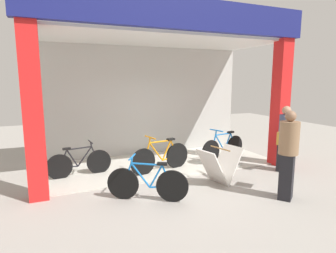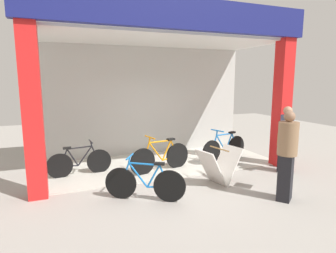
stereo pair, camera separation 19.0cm
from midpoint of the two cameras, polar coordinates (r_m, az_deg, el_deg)
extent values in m
plane|color=#9E9991|center=(6.83, 1.29, -10.37)|extent=(20.75, 20.75, 0.00)
cube|color=beige|center=(7.95, -2.48, -7.45)|extent=(6.38, 2.54, 0.02)
cube|color=#B7B7B2|center=(8.84, -5.43, 5.25)|extent=(6.38, 0.12, 3.36)
cube|color=red|center=(5.92, -26.34, 2.34)|extent=(0.36, 0.36, 3.36)
cube|color=red|center=(8.17, 21.06, 4.34)|extent=(0.36, 0.36, 3.36)
cube|color=navy|center=(6.45, 2.00, 21.81)|extent=(6.58, 0.20, 0.67)
cube|color=silver|center=(7.68, -2.66, 17.02)|extent=(6.38, 2.54, 0.06)
cylinder|color=black|center=(7.50, 1.12, -5.88)|extent=(0.67, 0.19, 0.67)
cylinder|color=black|center=(6.96, -5.83, -7.15)|extent=(0.67, 0.19, 0.67)
cylinder|color=orange|center=(7.37, -0.42, -6.36)|extent=(0.45, 0.13, 0.09)
cylinder|color=orange|center=(7.26, -1.03, -4.81)|extent=(0.29, 0.10, 0.50)
cylinder|color=orange|center=(7.09, -3.18, -5.11)|extent=(0.41, 0.13, 0.53)
cylinder|color=orange|center=(7.10, -2.31, -3.06)|extent=(0.64, 0.18, 0.05)
cylinder|color=orange|center=(7.38, 0.41, -4.38)|extent=(0.22, 0.08, 0.45)
cylinder|color=orange|center=(6.95, -5.11, -5.22)|extent=(0.20, 0.08, 0.47)
cylinder|color=orange|center=(6.92, -4.48, -2.76)|extent=(0.06, 0.05, 0.14)
cylinder|color=orange|center=(6.92, -4.41, -2.21)|extent=(0.13, 0.46, 0.03)
cube|color=black|center=(7.27, -0.19, -2.58)|extent=(0.22, 0.14, 0.05)
cylinder|color=black|center=(7.17, -21.76, -7.59)|extent=(0.60, 0.09, 0.60)
cylinder|color=black|center=(7.30, -14.47, -6.89)|extent=(0.60, 0.09, 0.60)
cylinder|color=black|center=(7.19, -20.01, -7.60)|extent=(0.41, 0.07, 0.08)
cylinder|color=black|center=(7.15, -19.43, -6.05)|extent=(0.26, 0.05, 0.45)
cylinder|color=black|center=(7.19, -17.16, -5.78)|extent=(0.37, 0.06, 0.47)
cylinder|color=black|center=(7.12, -18.16, -4.17)|extent=(0.58, 0.08, 0.05)
cylinder|color=black|center=(7.12, -21.04, -6.01)|extent=(0.20, 0.05, 0.40)
cylinder|color=black|center=(7.23, -15.25, -5.42)|extent=(0.18, 0.05, 0.42)
cylinder|color=black|center=(7.15, -15.99, -3.45)|extent=(0.05, 0.04, 0.13)
cylinder|color=black|center=(7.14, -16.09, -2.99)|extent=(0.06, 0.42, 0.03)
cube|color=black|center=(7.08, -20.47, -4.21)|extent=(0.19, 0.11, 0.05)
cylinder|color=black|center=(8.70, 12.66, -3.98)|extent=(0.66, 0.22, 0.67)
cylinder|color=black|center=(7.94, 7.91, -5.12)|extent=(0.66, 0.22, 0.67)
cylinder|color=blue|center=(8.52, 11.62, -4.40)|extent=(0.45, 0.16, 0.09)
cylinder|color=blue|center=(8.40, 11.25, -3.05)|extent=(0.29, 0.11, 0.50)
cylinder|color=blue|center=(8.16, 9.79, -3.31)|extent=(0.41, 0.15, 0.53)
cylinder|color=blue|center=(8.21, 10.44, -1.52)|extent=(0.63, 0.21, 0.05)
cylinder|color=blue|center=(8.56, 12.23, -2.68)|extent=(0.22, 0.09, 0.45)
cylinder|color=blue|center=(7.96, 8.47, -3.41)|extent=(0.20, 0.09, 0.47)
cylinder|color=blue|center=(7.96, 8.98, -1.25)|extent=(0.06, 0.05, 0.14)
cylinder|color=blue|center=(7.96, 9.04, -0.77)|extent=(0.16, 0.46, 0.03)
cube|color=black|center=(8.44, 11.89, -1.11)|extent=(0.22, 0.15, 0.05)
cylinder|color=black|center=(5.49, -0.15, -11.93)|extent=(0.56, 0.35, 0.62)
cylinder|color=black|center=(5.69, -10.01, -11.28)|extent=(0.56, 0.35, 0.62)
cylinder|color=blue|center=(5.53, -2.53, -12.03)|extent=(0.38, 0.24, 0.08)
cylinder|color=blue|center=(5.48, -3.45, -10.00)|extent=(0.25, 0.17, 0.47)
cylinder|color=blue|center=(5.54, -6.54, -9.74)|extent=(0.35, 0.22, 0.49)
cylinder|color=blue|center=(5.44, -5.34, -7.56)|extent=(0.53, 0.33, 0.05)
cylinder|color=blue|center=(5.43, -1.27, -9.88)|extent=(0.19, 0.13, 0.42)
cylinder|color=blue|center=(5.59, -9.11, -9.34)|extent=(0.18, 0.12, 0.43)
cylinder|color=blue|center=(5.49, -8.31, -6.70)|extent=(0.06, 0.06, 0.13)
cylinder|color=blue|center=(5.47, -8.23, -6.07)|extent=(0.25, 0.39, 0.03)
cube|color=black|center=(5.38, -2.20, -7.50)|extent=(0.21, 0.18, 0.05)
cube|color=silver|center=(6.37, 8.04, -8.15)|extent=(0.58, 0.68, 0.81)
cube|color=silver|center=(6.67, 10.92, -7.43)|extent=(0.58, 0.68, 0.81)
cylinder|color=olive|center=(6.41, 9.61, -4.37)|extent=(0.15, 0.59, 0.03)
cube|color=black|center=(7.79, 21.62, -5.37)|extent=(0.35, 0.32, 0.83)
cylinder|color=#3F4766|center=(7.64, 21.94, -0.10)|extent=(0.40, 0.40, 0.62)
sphere|color=tan|center=(7.59, 22.13, 3.02)|extent=(0.22, 0.22, 0.22)
cube|color=#BF8C33|center=(7.46, 20.94, -2.25)|extent=(0.19, 0.15, 0.31)
cube|color=black|center=(6.01, 21.91, -9.33)|extent=(0.41, 0.39, 0.90)
cylinder|color=#8C6B4C|center=(5.82, 22.37, -2.15)|extent=(0.51, 0.51, 0.63)
sphere|color=#8C664C|center=(5.76, 22.62, 1.95)|extent=(0.21, 0.21, 0.21)
cube|color=white|center=(6.20, 22.71, -3.64)|extent=(0.32, 0.30, 0.22)
camera|label=1|loc=(0.09, -90.76, -0.13)|focal=30.26mm
camera|label=2|loc=(0.09, 89.24, 0.13)|focal=30.26mm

